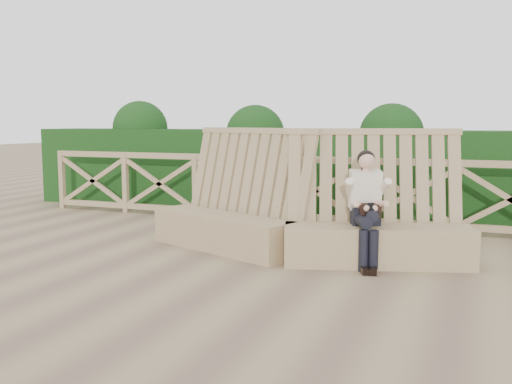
% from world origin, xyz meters
% --- Properties ---
extents(ground, '(60.00, 60.00, 0.00)m').
position_xyz_m(ground, '(0.00, 0.00, 0.00)').
color(ground, brown).
rests_on(ground, ground).
extents(bench, '(4.19, 1.50, 1.59)m').
position_xyz_m(bench, '(0.36, 1.39, 0.40)').
color(bench, '#876D4D').
rests_on(bench, ground).
extents(woman, '(0.49, 0.81, 1.32)m').
position_xyz_m(woman, '(1.23, 1.24, 0.72)').
color(woman, black).
rests_on(woman, ground).
extents(guardrail, '(10.10, 0.09, 1.10)m').
position_xyz_m(guardrail, '(0.00, 3.50, 0.55)').
color(guardrail, '#907A54').
rests_on(guardrail, ground).
extents(hedge, '(12.00, 1.20, 1.50)m').
position_xyz_m(hedge, '(0.00, 4.70, 0.75)').
color(hedge, black).
rests_on(hedge, ground).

